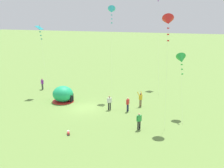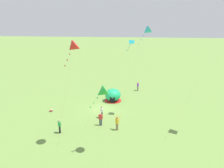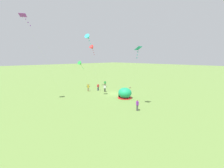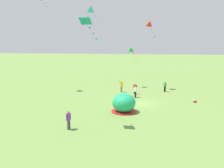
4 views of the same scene
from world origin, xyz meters
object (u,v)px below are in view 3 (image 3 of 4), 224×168
object	(u,v)px
person_center_field	(137,105)
person_near_tent	(105,88)
person_strolling	(98,87)
kite_green	(80,64)
popup_tent	(125,93)
kite_cyan	(88,37)
person_far_back	(88,87)
person_with_toddler	(105,83)
toddler_crawling	(130,87)
kite_purple	(24,18)
kite_teal	(138,50)
kite_red	(92,48)

from	to	relation	value
person_center_field	person_near_tent	xyz separation A→B (m)	(12.92, -4.83, 0.00)
person_strolling	kite_green	bearing A→B (deg)	11.76
popup_tent	kite_cyan	distance (m)	12.81
person_far_back	kite_cyan	world-z (taller)	kite_cyan
person_center_field	person_far_back	bearing A→B (deg)	-8.31
person_with_toddler	person_strolling	size ratio (longest dim) A/B	1.00
toddler_crawling	person_center_field	size ratio (longest dim) A/B	0.31
kite_purple	kite_teal	distance (m)	19.00
person_near_tent	kite_teal	bearing A→B (deg)	164.02
person_far_back	popup_tent	bearing A→B (deg)	-170.14
person_near_tent	kite_cyan	world-z (taller)	kite_cyan
toddler_crawling	person_far_back	bearing A→B (deg)	66.78
toddler_crawling	person_strolling	bearing A→B (deg)	66.84
person_strolling	kite_purple	size ratio (longest dim) A/B	0.11
person_strolling	kite_cyan	distance (m)	12.72
person_center_field	kite_cyan	xyz separation A→B (m)	(11.08, 0.87, 10.73)
person_far_back	person_near_tent	xyz separation A→B (m)	(-3.21, -2.47, -0.03)
person_far_back	kite_green	size ratio (longest dim) A/B	0.27
kite_cyan	person_far_back	bearing A→B (deg)	-32.60
toddler_crawling	person_far_back	xyz separation A→B (m)	(4.41, 10.29, 0.82)
toddler_crawling	kite_cyan	xyz separation A→B (m)	(-0.64, 13.52, 11.52)
kite_teal	person_strolling	bearing A→B (deg)	-12.60
kite_cyan	person_near_tent	bearing A→B (deg)	-72.08
toddler_crawling	person_with_toddler	distance (m)	7.01
person_with_toddler	kite_cyan	world-z (taller)	kite_cyan
kite_red	kite_purple	size ratio (longest dim) A/B	0.74
person_strolling	kite_teal	distance (m)	16.41
person_with_toddler	kite_green	bearing A→B (deg)	61.27
person_near_tent	kite_teal	world-z (taller)	kite_teal
popup_tent	kite_teal	size ratio (longest dim) A/B	0.29
person_center_field	kite_cyan	distance (m)	15.45
person_far_back	person_strolling	size ratio (longest dim) A/B	1.10
kite_purple	person_near_tent	bearing A→B (deg)	-99.08
kite_purple	kite_green	xyz separation A→B (m)	(5.53, -13.62, -7.87)
kite_green	kite_red	bearing A→B (deg)	-111.46
kite_red	kite_teal	bearing A→B (deg)	164.98
kite_cyan	popup_tent	bearing A→B (deg)	-135.07
kite_teal	kite_cyan	bearing A→B (deg)	13.53
popup_tent	person_strolling	distance (m)	9.08
person_near_tent	person_with_toddler	bearing A→B (deg)	-41.80
kite_red	kite_teal	xyz separation A→B (m)	(-18.41, 4.94, -1.40)
person_with_toddler	person_far_back	xyz separation A→B (m)	(-1.59, 6.76, 0.03)
person_center_field	popup_tent	bearing A→B (deg)	-33.95
person_far_back	toddler_crawling	bearing A→B (deg)	-113.22
person_far_back	person_near_tent	bearing A→B (deg)	-142.36
person_far_back	kite_teal	distance (m)	16.97
person_far_back	kite_teal	xyz separation A→B (m)	(-14.87, 0.87, 8.12)
person_with_toddler	kite_cyan	bearing A→B (deg)	123.61
kite_red	kite_teal	size ratio (longest dim) A/B	1.14
person_far_back	kite_teal	world-z (taller)	kite_teal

